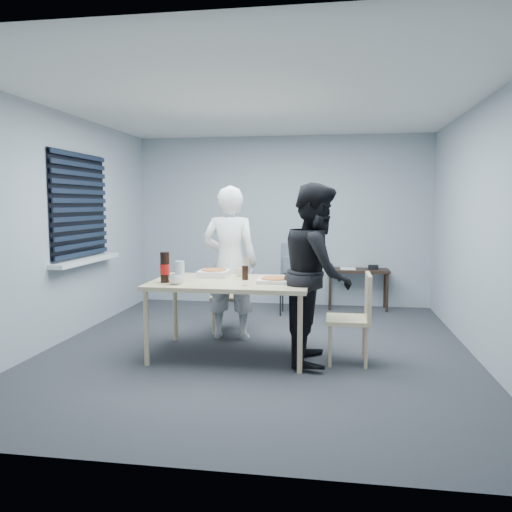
% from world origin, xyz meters
% --- Properties ---
extents(room, '(5.00, 5.00, 5.00)m').
position_xyz_m(room, '(-2.20, 0.40, 1.44)').
color(room, '#2F2F35').
rests_on(room, ground).
extents(dining_table, '(1.61, 1.02, 0.78)m').
position_xyz_m(dining_table, '(-0.24, -0.26, 0.72)').
color(dining_table, '#CCAC8C').
rests_on(dining_table, ground).
extents(chair_far, '(0.42, 0.42, 0.89)m').
position_xyz_m(chair_far, '(-0.45, 0.77, 0.51)').
color(chair_far, '#CCAC8C').
rests_on(chair_far, ground).
extents(chair_right, '(0.42, 0.42, 0.89)m').
position_xyz_m(chair_right, '(1.03, -0.32, 0.51)').
color(chair_right, '#CCAC8C').
rests_on(chair_right, ground).
extents(person_white, '(0.65, 0.42, 1.77)m').
position_xyz_m(person_white, '(-0.39, 0.40, 0.89)').
color(person_white, silver).
rests_on(person_white, ground).
extents(person_black, '(0.47, 0.86, 1.77)m').
position_xyz_m(person_black, '(0.64, -0.32, 0.89)').
color(person_black, black).
rests_on(person_black, ground).
extents(side_table, '(0.90, 0.40, 0.60)m').
position_xyz_m(side_table, '(1.16, 2.28, 0.52)').
color(side_table, black).
rests_on(side_table, ground).
extents(stool, '(0.40, 0.40, 0.55)m').
position_xyz_m(stool, '(0.23, 1.76, 0.44)').
color(stool, black).
rests_on(stool, ground).
extents(backpack, '(0.33, 0.24, 0.46)m').
position_xyz_m(backpack, '(0.23, 1.75, 0.78)').
color(backpack, slate).
rests_on(backpack, stool).
extents(pizza_box_a, '(0.32, 0.32, 0.08)m').
position_xyz_m(pizza_box_a, '(-0.48, 0.00, 0.82)').
color(pizza_box_a, white).
rests_on(pizza_box_a, dining_table).
extents(pizza_box_b, '(0.33, 0.33, 0.05)m').
position_xyz_m(pizza_box_b, '(0.22, -0.29, 0.80)').
color(pizza_box_b, white).
rests_on(pizza_box_b, dining_table).
extents(mug_a, '(0.17, 0.17, 0.10)m').
position_xyz_m(mug_a, '(-0.73, -0.57, 0.83)').
color(mug_a, silver).
rests_on(mug_a, dining_table).
extents(mug_b, '(0.10, 0.10, 0.09)m').
position_xyz_m(mug_b, '(-0.20, 0.06, 0.83)').
color(mug_b, silver).
rests_on(mug_b, dining_table).
extents(cola_glass, '(0.08, 0.08, 0.15)m').
position_xyz_m(cola_glass, '(-0.11, -0.17, 0.86)').
color(cola_glass, black).
rests_on(cola_glass, dining_table).
extents(soda_bottle, '(0.10, 0.10, 0.31)m').
position_xyz_m(soda_bottle, '(-0.87, -0.47, 0.93)').
color(soda_bottle, black).
rests_on(soda_bottle, dining_table).
extents(plastic_cups, '(0.11, 0.11, 0.22)m').
position_xyz_m(plastic_cups, '(-0.71, -0.51, 0.89)').
color(plastic_cups, silver).
rests_on(plastic_cups, dining_table).
extents(rubber_band, '(0.07, 0.07, 0.00)m').
position_xyz_m(rubber_band, '(-0.05, -0.54, 0.78)').
color(rubber_band, red).
rests_on(rubber_band, dining_table).
extents(papers, '(0.22, 0.30, 0.01)m').
position_xyz_m(papers, '(1.01, 2.30, 0.60)').
color(papers, white).
rests_on(papers, side_table).
extents(black_box, '(0.17, 0.14, 0.06)m').
position_xyz_m(black_box, '(1.38, 2.31, 0.63)').
color(black_box, black).
rests_on(black_box, side_table).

